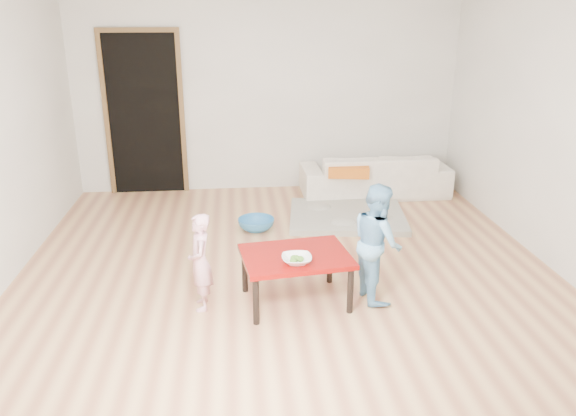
{
  "coord_description": "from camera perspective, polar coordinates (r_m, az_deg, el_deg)",
  "views": [
    {
      "loc": [
        -0.46,
        -4.89,
        2.33
      ],
      "look_at": [
        0.0,
        -0.2,
        0.65
      ],
      "focal_mm": 35.0,
      "sensor_mm": 36.0,
      "label": 1
    }
  ],
  "objects": [
    {
      "name": "right_wall",
      "position": [
        5.8,
        25.41,
        7.53
      ],
      "size": [
        0.02,
        5.0,
        2.6
      ],
      "primitive_type": "cube",
      "color": "white",
      "rests_on": "floor"
    },
    {
      "name": "child_pink",
      "position": [
        4.58,
        -8.9,
        -5.45
      ],
      "size": [
        0.22,
        0.31,
        0.81
      ],
      "primitive_type": "imported",
      "rotation": [
        0.0,
        0.0,
        -1.48
      ],
      "color": "#D9637B",
      "rests_on": "floor"
    },
    {
      "name": "doorway",
      "position": [
        7.57,
        -14.35,
        9.11
      ],
      "size": [
        1.02,
        0.08,
        2.11
      ],
      "primitive_type": null,
      "color": "brown",
      "rests_on": "back_wall"
    },
    {
      "name": "red_table",
      "position": [
        4.69,
        0.78,
        -7.13
      ],
      "size": [
        0.95,
        0.76,
        0.43
      ],
      "primitive_type": null,
      "rotation": [
        0.0,
        0.0,
        0.13
      ],
      "color": "maroon",
      "rests_on": "floor"
    },
    {
      "name": "sofa",
      "position": [
        7.46,
        8.77,
        3.43
      ],
      "size": [
        1.91,
        0.76,
        0.55
      ],
      "primitive_type": "imported",
      "rotation": [
        0.0,
        0.0,
        3.15
      ],
      "color": "white",
      "rests_on": "floor"
    },
    {
      "name": "back_wall",
      "position": [
        7.47,
        -2.05,
        11.71
      ],
      "size": [
        5.0,
        0.02,
        2.6
      ],
      "primitive_type": "cube",
      "color": "white",
      "rests_on": "floor"
    },
    {
      "name": "broccoli",
      "position": [
        4.44,
        0.9,
        -5.26
      ],
      "size": [
        0.12,
        0.12,
        0.06
      ],
      "primitive_type": null,
      "color": "#2D5919",
      "rests_on": "red_table"
    },
    {
      "name": "basin",
      "position": [
        6.25,
        -3.25,
        -1.64
      ],
      "size": [
        0.4,
        0.4,
        0.13
      ],
      "primitive_type": "imported",
      "color": "teal",
      "rests_on": "floor"
    },
    {
      "name": "floor",
      "position": [
        5.43,
        -0.21,
        -5.76
      ],
      "size": [
        5.0,
        5.0,
        0.01
      ],
      "primitive_type": "cube",
      "color": "#A86A48",
      "rests_on": "ground"
    },
    {
      "name": "child_blue",
      "position": [
        4.72,
        9.05,
        -3.43
      ],
      "size": [
        0.44,
        0.54,
        1.0
      ],
      "primitive_type": "imported",
      "rotation": [
        0.0,
        0.0,
        1.71
      ],
      "color": "#5BA0D3",
      "rests_on": "floor"
    },
    {
      "name": "blanket",
      "position": [
        6.61,
        6.02,
        -0.82
      ],
      "size": [
        1.45,
        1.26,
        0.07
      ],
      "primitive_type": null,
      "rotation": [
        0.0,
        0.0,
        -0.13
      ],
      "color": "#A2A08E",
      "rests_on": "floor"
    },
    {
      "name": "bowl",
      "position": [
        4.44,
        0.9,
        -5.25
      ],
      "size": [
        0.24,
        0.24,
        0.06
      ],
      "primitive_type": "imported",
      "color": "white",
      "rests_on": "red_table"
    },
    {
      "name": "cushion",
      "position": [
        7.07,
        6.14,
        3.95
      ],
      "size": [
        0.56,
        0.52,
        0.13
      ],
      "primitive_type": "cube",
      "rotation": [
        0.0,
        0.0,
        -0.16
      ],
      "color": "orange",
      "rests_on": "sofa"
    }
  ]
}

